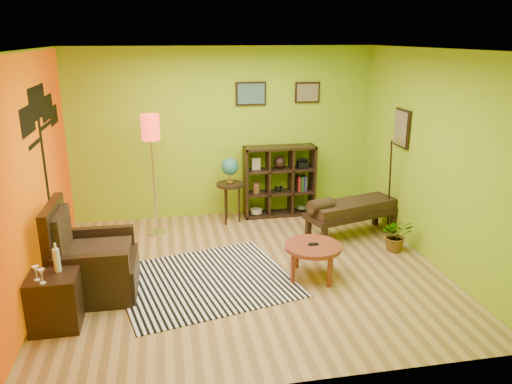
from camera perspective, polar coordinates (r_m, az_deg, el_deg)
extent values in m
plane|color=tan|center=(6.62, -0.98, -9.02)|extent=(5.00, 5.00, 0.00)
cube|color=#92C61B|center=(8.30, -3.69, 6.65)|extent=(5.00, 0.04, 2.80)
cube|color=#92C61B|center=(4.04, 4.36, -5.21)|extent=(5.00, 0.04, 2.80)
cube|color=#92C61B|center=(6.23, -24.35, 1.45)|extent=(0.04, 4.50, 2.80)
cube|color=#92C61B|center=(6.98, 19.66, 3.59)|extent=(0.04, 4.50, 2.80)
cube|color=white|center=(5.93, -1.13, 15.99)|extent=(5.00, 4.50, 0.04)
cube|color=#F46200|center=(6.23, -24.17, 1.46)|extent=(0.01, 4.45, 2.75)
cube|color=black|center=(6.83, -22.66, -0.10)|extent=(0.01, 0.14, 2.10)
cube|color=black|center=(6.14, -24.64, 7.44)|extent=(0.01, 0.65, 0.32)
cube|color=black|center=(6.65, -23.72, 9.35)|extent=(0.01, 0.85, 0.40)
cube|color=black|center=(7.15, -22.75, 8.88)|extent=(0.01, 0.70, 0.32)
cube|color=black|center=(7.51, -22.10, 8.15)|extent=(0.01, 0.50, 0.26)
cube|color=black|center=(8.24, -0.58, 11.18)|extent=(0.50, 0.03, 0.38)
cube|color=slate|center=(8.22, -0.55, 11.16)|extent=(0.44, 0.01, 0.32)
cube|color=black|center=(8.46, 5.89, 11.25)|extent=(0.42, 0.03, 0.34)
cube|color=#8F855B|center=(8.43, 5.94, 11.23)|extent=(0.36, 0.01, 0.28)
cube|color=black|center=(7.69, 16.34, 7.01)|extent=(0.03, 0.44, 0.56)
cube|color=#8F855B|center=(7.68, 16.17, 7.01)|extent=(0.01, 0.38, 0.50)
cylinder|color=black|center=(7.83, 15.02, 0.75)|extent=(0.23, 0.34, 1.46)
cone|color=silver|center=(7.53, 15.95, 5.83)|extent=(0.08, 0.09, 0.16)
cube|color=white|center=(6.40, -5.79, -10.04)|extent=(2.43, 2.21, 0.01)
cylinder|color=maroon|center=(6.34, 6.55, -6.24)|extent=(0.72, 0.72, 0.05)
cylinder|color=maroon|center=(6.63, 8.60, -7.33)|extent=(0.06, 0.06, 0.39)
cylinder|color=maroon|center=(6.66, 4.70, -7.07)|extent=(0.06, 0.06, 0.39)
cylinder|color=maroon|center=(6.22, 8.40, -9.05)|extent=(0.06, 0.06, 0.39)
cylinder|color=maroon|center=(6.25, 4.22, -8.77)|extent=(0.06, 0.06, 0.39)
cube|color=black|center=(6.33, 6.56, -5.94)|extent=(0.12, 0.05, 0.02)
cube|color=black|center=(6.33, -17.59, -9.13)|extent=(0.93, 0.91, 0.41)
cube|color=black|center=(6.26, -21.86, -6.23)|extent=(0.12, 0.89, 1.14)
cube|color=black|center=(5.90, -18.23, -9.87)|extent=(0.83, 0.12, 0.66)
cube|color=black|center=(6.66, -17.23, -6.55)|extent=(0.83, 0.12, 0.66)
cube|color=#F6B66C|center=(6.21, -17.54, -6.80)|extent=(0.74, 0.72, 0.15)
cube|color=#F6B66C|center=(6.17, -21.32, -4.44)|extent=(0.11, 0.67, 0.52)
cube|color=black|center=(5.74, -22.00, -11.51)|extent=(0.50, 0.46, 0.59)
cylinder|color=white|center=(5.63, -21.80, -7.24)|extent=(0.07, 0.07, 0.25)
cylinder|color=white|center=(5.57, -21.98, -5.79)|extent=(0.02, 0.02, 0.07)
cylinder|color=white|center=(5.56, -23.73, -9.18)|extent=(0.06, 0.06, 0.01)
cylinder|color=white|center=(5.54, -23.79, -8.71)|extent=(0.01, 0.01, 0.09)
cone|color=white|center=(5.51, -23.88, -8.06)|extent=(0.07, 0.07, 0.06)
cylinder|color=white|center=(5.47, -23.19, -9.53)|extent=(0.06, 0.06, 0.01)
cylinder|color=white|center=(5.45, -23.25, -9.06)|extent=(0.01, 0.01, 0.09)
cone|color=white|center=(5.42, -23.34, -8.40)|extent=(0.07, 0.07, 0.06)
cylinder|color=silver|center=(7.94, -11.23, -4.59)|extent=(0.28, 0.28, 0.03)
cylinder|color=silver|center=(7.67, -11.60, 1.29)|extent=(0.03, 0.03, 1.73)
cylinder|color=red|center=(7.49, -11.98, 7.25)|extent=(0.27, 0.27, 0.38)
cylinder|color=black|center=(8.08, -2.98, 0.86)|extent=(0.45, 0.45, 0.04)
cylinder|color=black|center=(8.18, -1.93, -1.38)|extent=(0.03, 0.03, 0.62)
cylinder|color=black|center=(8.31, -3.40, -1.10)|extent=(0.03, 0.03, 0.62)
cylinder|color=black|center=(8.07, -3.50, -1.67)|extent=(0.03, 0.03, 0.62)
cylinder|color=gold|center=(8.07, -2.98, 1.17)|extent=(0.11, 0.11, 0.02)
cylinder|color=gold|center=(8.05, -2.99, 1.62)|extent=(0.02, 0.02, 0.11)
sphere|color=#10689E|center=(8.00, -3.01, 2.93)|extent=(0.28, 0.28, 0.28)
cube|color=black|center=(8.32, -1.20, 1.04)|extent=(0.04, 0.35, 1.20)
cube|color=black|center=(8.58, 6.46, 1.44)|extent=(0.04, 0.35, 1.20)
cube|color=black|center=(8.61, 2.63, -2.46)|extent=(1.20, 0.35, 0.04)
cube|color=black|center=(8.29, 2.74, 5.10)|extent=(1.20, 0.35, 0.04)
cube|color=black|center=(8.39, 1.36, 1.18)|extent=(0.03, 0.33, 1.12)
cube|color=black|center=(8.48, 4.00, 1.32)|extent=(0.03, 0.33, 1.12)
cube|color=black|center=(8.49, 2.67, -0.05)|extent=(1.12, 0.33, 0.03)
cube|color=black|center=(8.38, 2.71, 2.56)|extent=(1.12, 0.33, 0.03)
cylinder|color=#B8AF8C|center=(8.51, 0.01, -2.19)|extent=(0.20, 0.20, 0.07)
sphere|color=black|center=(8.35, 2.72, 3.42)|extent=(0.20, 0.20, 0.20)
cube|color=black|center=(8.46, 5.35, 3.14)|extent=(0.18, 0.15, 0.10)
cylinder|color=black|center=(8.46, 2.41, 0.39)|extent=(0.06, 0.12, 0.06)
cylinder|color=black|center=(8.48, 2.94, 0.42)|extent=(0.06, 0.12, 0.06)
ellipsoid|color=#384C26|center=(8.68, 5.21, -1.79)|extent=(0.18, 0.18, 0.09)
cylinder|color=brown|center=(8.38, 0.01, 0.45)|extent=(0.12, 0.12, 0.18)
cube|color=#B8AF8C|center=(8.27, 0.01, 3.23)|extent=(0.14, 0.03, 0.20)
cube|color=maroon|center=(8.53, 4.84, 0.97)|extent=(0.04, 0.18, 0.26)
cube|color=#1E4C1E|center=(8.54, 5.20, 0.99)|extent=(0.04, 0.18, 0.26)
cube|color=navy|center=(8.56, 5.55, 1.01)|extent=(0.04, 0.18, 0.26)
cube|color=black|center=(7.74, 10.93, -2.39)|extent=(1.55, 0.92, 0.08)
cube|color=#F6B66C|center=(7.70, 10.98, -1.58)|extent=(1.44, 0.83, 0.15)
cylinder|color=#F6B66C|center=(7.34, 7.47, -1.50)|extent=(0.40, 0.28, 0.19)
cube|color=black|center=(8.35, 13.50, -2.56)|extent=(0.09, 0.09, 0.32)
cube|color=black|center=(7.61, 6.00, -4.15)|extent=(0.09, 0.09, 0.32)
cube|color=black|center=(8.06, 15.42, -3.45)|extent=(0.09, 0.09, 0.32)
cube|color=black|center=(7.29, 7.79, -5.21)|extent=(0.09, 0.09, 0.32)
imported|color=#26661E|center=(7.42, 15.70, -5.09)|extent=(0.53, 0.57, 0.38)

